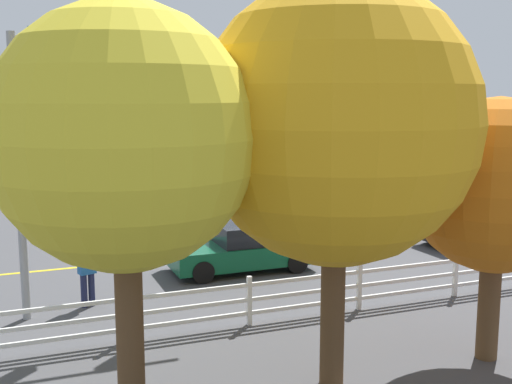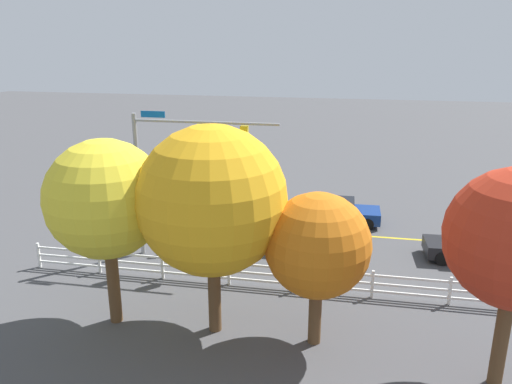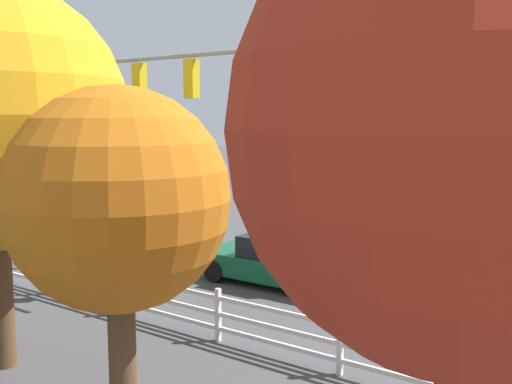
{
  "view_description": "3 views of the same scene",
  "coord_description": "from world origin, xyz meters",
  "views": [
    {
      "loc": [
        6.3,
        19.53,
        5.3
      ],
      "look_at": [
        -0.49,
        2.23,
        2.38
      ],
      "focal_mm": 44.63,
      "sensor_mm": 36.0,
      "label": 1
    },
    {
      "loc": [
        -3.35,
        24.77,
        9.86
      ],
      "look_at": [
        0.97,
        2.43,
        2.81
      ],
      "focal_mm": 35.45,
      "sensor_mm": 36.0,
      "label": 2
    },
    {
      "loc": [
        -9.2,
        15.8,
        4.73
      ],
      "look_at": [
        0.54,
        2.11,
        2.61
      ],
      "focal_mm": 41.27,
      "sensor_mm": 36.0,
      "label": 3
    }
  ],
  "objects": [
    {
      "name": "car_1",
      "position": [
        -9.02,
        2.01,
        0.64
      ],
      "size": [
        4.14,
        1.93,
        1.28
      ],
      "rotation": [
        0.0,
        0.0,
        0.03
      ],
      "color": "black",
      "rests_on": "ground_plane"
    },
    {
      "name": "car_2",
      "position": [
        -2.94,
        -1.72,
        0.64
      ],
      "size": [
        4.16,
        1.91,
        1.33
      ],
      "rotation": [
        0.0,
        0.0,
        3.15
      ],
      "color": "navy",
      "rests_on": "ground_plane"
    },
    {
      "name": "tree_0",
      "position": [
        -2.46,
        9.91,
        3.5
      ],
      "size": [
        3.41,
        3.41,
        5.23
      ],
      "color": "brown",
      "rests_on": "ground_plane"
    },
    {
      "name": "car_0",
      "position": [
        -0.1,
        2.08,
        0.68
      ],
      "size": [
        4.27,
        2.03,
        1.43
      ],
      "rotation": [
        0.0,
        0.0,
        -0.0
      ],
      "color": "#0C4C2D",
      "rests_on": "ground_plane"
    },
    {
      "name": "tree_3",
      "position": [
        1.0,
        9.8,
        4.76
      ],
      "size": [
        4.95,
        4.95,
        7.25
      ],
      "color": "brown",
      "rests_on": "ground_plane"
    },
    {
      "name": "tree_1",
      "position": [
        4.67,
        9.92,
        4.6
      ],
      "size": [
        4.07,
        4.07,
        6.67
      ],
      "color": "brown",
      "rests_on": "ground_plane"
    },
    {
      "name": "ground_plane",
      "position": [
        0.0,
        0.0,
        0.0
      ],
      "size": [
        120.0,
        120.0,
        0.0
      ],
      "primitive_type": "plane",
      "color": "#444447"
    },
    {
      "name": "white_rail_fence",
      "position": [
        -3.0,
        6.45,
        0.6
      ],
      "size": [
        26.1,
        0.1,
        1.15
      ],
      "color": "white",
      "rests_on": "ground_plane"
    },
    {
      "name": "signal_assembly",
      "position": [
        4.12,
        4.14,
        4.73
      ],
      "size": [
        6.55,
        0.37,
        6.75
      ],
      "color": "gray",
      "rests_on": "ground_plane"
    },
    {
      "name": "pedestrian",
      "position": [
        4.63,
        3.79,
        0.93
      ],
      "size": [
        0.46,
        0.36,
        1.69
      ],
      "rotation": [
        0.0,
        0.0,
        1.86
      ],
      "color": "#191E3F",
      "rests_on": "ground_plane"
    },
    {
      "name": "lane_center_stripe",
      "position": [
        -4.0,
        0.0,
        0.0
      ],
      "size": [
        28.0,
        0.16,
        0.01
      ],
      "primitive_type": "cube",
      "color": "gold",
      "rests_on": "ground_plane"
    }
  ]
}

